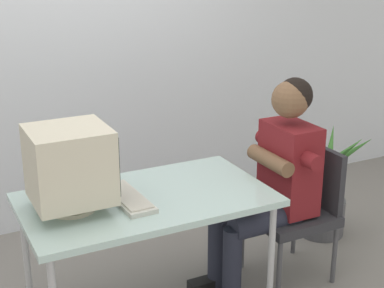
{
  "coord_description": "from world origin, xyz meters",
  "views": [
    {
      "loc": [
        -1.04,
        -2.59,
        1.95
      ],
      "look_at": [
        0.27,
        0.0,
        0.97
      ],
      "focal_mm": 53.98,
      "sensor_mm": 36.0,
      "label": 1
    }
  ],
  "objects_px": {
    "keyboard": "(127,197)",
    "potted_plant": "(324,189)",
    "crt_monitor": "(70,165)",
    "office_chair": "(298,205)",
    "desk": "(147,205)",
    "person_seated": "(274,176)"
  },
  "relations": [
    {
      "from": "keyboard",
      "to": "potted_plant",
      "type": "height_order",
      "value": "potted_plant"
    },
    {
      "from": "crt_monitor",
      "to": "office_chair",
      "type": "relative_size",
      "value": 0.52
    },
    {
      "from": "desk",
      "to": "keyboard",
      "type": "distance_m",
      "value": 0.12
    },
    {
      "from": "office_chair",
      "to": "keyboard",
      "type": "bearing_deg",
      "value": 179.48
    },
    {
      "from": "crt_monitor",
      "to": "keyboard",
      "type": "distance_m",
      "value": 0.36
    },
    {
      "from": "desk",
      "to": "potted_plant",
      "type": "xyz_separation_m",
      "value": [
        1.49,
        0.34,
        -0.32
      ]
    },
    {
      "from": "crt_monitor",
      "to": "person_seated",
      "type": "bearing_deg",
      "value": -0.93
    },
    {
      "from": "keyboard",
      "to": "potted_plant",
      "type": "bearing_deg",
      "value": 12.13
    },
    {
      "from": "keyboard",
      "to": "person_seated",
      "type": "relative_size",
      "value": 0.35
    },
    {
      "from": "keyboard",
      "to": "person_seated",
      "type": "distance_m",
      "value": 0.91
    },
    {
      "from": "person_seated",
      "to": "potted_plant",
      "type": "height_order",
      "value": "person_seated"
    },
    {
      "from": "office_chair",
      "to": "potted_plant",
      "type": "xyz_separation_m",
      "value": [
        0.49,
        0.35,
        -0.12
      ]
    },
    {
      "from": "person_seated",
      "to": "keyboard",
      "type": "bearing_deg",
      "value": 179.37
    },
    {
      "from": "person_seated",
      "to": "potted_plant",
      "type": "bearing_deg",
      "value": 27.16
    },
    {
      "from": "keyboard",
      "to": "office_chair",
      "type": "height_order",
      "value": "office_chair"
    },
    {
      "from": "crt_monitor",
      "to": "office_chair",
      "type": "distance_m",
      "value": 1.47
    },
    {
      "from": "desk",
      "to": "keyboard",
      "type": "relative_size",
      "value": 2.92
    },
    {
      "from": "office_chair",
      "to": "potted_plant",
      "type": "bearing_deg",
      "value": 35.49
    },
    {
      "from": "keyboard",
      "to": "office_chair",
      "type": "relative_size",
      "value": 0.54
    },
    {
      "from": "desk",
      "to": "office_chair",
      "type": "height_order",
      "value": "office_chair"
    },
    {
      "from": "person_seated",
      "to": "crt_monitor",
      "type": "bearing_deg",
      "value": 179.07
    },
    {
      "from": "desk",
      "to": "keyboard",
      "type": "bearing_deg",
      "value": 179.5
    }
  ]
}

